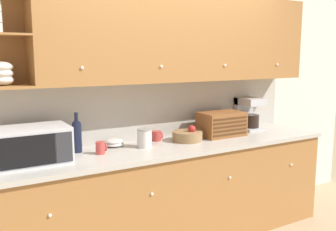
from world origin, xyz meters
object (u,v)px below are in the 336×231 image
(wine_bottle, at_px, (77,135))
(fruit_basket, at_px, (188,136))
(mug, at_px, (101,148))
(mug_blue_second, at_px, (157,136))
(microwave, at_px, (32,145))
(wine_glass, at_px, (237,118))
(bowl_stack_on_counter, at_px, (114,143))
(storage_canister, at_px, (144,138))
(bread_box, at_px, (221,124))
(coffee_maker, at_px, (248,113))

(wine_bottle, xyz_separation_m, fruit_basket, (1.05, -0.11, -0.10))
(mug, distance_m, mug_blue_second, 0.67)
(microwave, xyz_separation_m, mug, (0.55, 0.00, -0.09))
(mug, bearing_deg, wine_glass, 5.57)
(bowl_stack_on_counter, bearing_deg, storage_canister, -37.18)
(microwave, relative_size, mug, 5.22)
(mug, distance_m, bread_box, 1.33)
(bread_box, xyz_separation_m, wine_glass, (0.30, 0.10, 0.02))
(wine_glass, bearing_deg, bread_box, -161.14)
(storage_canister, relative_size, mug_blue_second, 1.63)
(mug_blue_second, bearing_deg, coffee_maker, -0.56)
(wine_bottle, height_order, storage_canister, wine_bottle)
(microwave, xyz_separation_m, wine_bottle, (0.40, 0.16, 0.01))
(microwave, bearing_deg, bread_box, 1.87)
(mug, bearing_deg, storage_canister, 2.58)
(coffee_maker, bearing_deg, mug, -174.21)
(wine_bottle, xyz_separation_m, storage_canister, (0.57, -0.13, -0.07))
(wine_bottle, relative_size, bread_box, 0.75)
(mug, bearing_deg, bowl_stack_on_counter, 43.43)
(wine_bottle, distance_m, coffee_maker, 1.96)
(fruit_basket, xyz_separation_m, wine_glass, (0.73, 0.12, 0.10))
(microwave, height_order, mug_blue_second, microwave)
(bowl_stack_on_counter, relative_size, storage_canister, 1.01)
(mug, bearing_deg, coffee_maker, 5.79)
(mug, distance_m, fruit_basket, 0.90)
(storage_canister, relative_size, bread_box, 0.37)
(storage_canister, bearing_deg, bread_box, 2.37)
(bread_box, bearing_deg, bowl_stack_on_counter, 173.34)
(mug_blue_second, height_order, coffee_maker, coffee_maker)
(bowl_stack_on_counter, distance_m, coffee_maker, 1.61)
(microwave, bearing_deg, mug, 0.51)
(wine_bottle, relative_size, storage_canister, 2.03)
(microwave, height_order, storage_canister, microwave)
(mug, height_order, mug_blue_second, mug)
(storage_canister, bearing_deg, microwave, -178.59)
(bowl_stack_on_counter, distance_m, wine_glass, 1.43)
(storage_canister, height_order, bread_box, bread_box)
(wine_bottle, distance_m, mug, 0.24)
(microwave, height_order, wine_bottle, wine_bottle)
(bowl_stack_on_counter, bearing_deg, wine_glass, -1.18)
(storage_canister, bearing_deg, fruit_basket, 2.40)
(bread_box, bearing_deg, microwave, -178.13)
(wine_bottle, distance_m, bread_box, 1.48)
(bread_box, bearing_deg, mug_blue_second, 168.59)
(microwave, height_order, coffee_maker, coffee_maker)
(storage_canister, relative_size, coffee_maker, 0.48)
(bowl_stack_on_counter, bearing_deg, microwave, -165.52)
(bowl_stack_on_counter, height_order, mug_blue_second, mug_blue_second)
(wine_bottle, xyz_separation_m, bread_box, (1.48, -0.10, -0.03))
(mug, bearing_deg, fruit_basket, 2.48)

